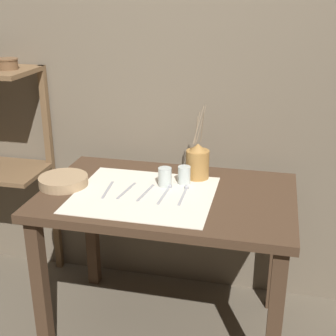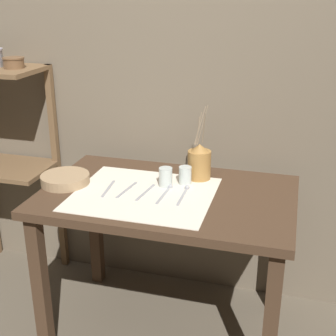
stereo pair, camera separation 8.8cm
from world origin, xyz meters
name	(u,v)px [view 2 (the right image)]	position (x,y,z in m)	size (l,w,h in m)	color
ground_plane	(167,328)	(0.00, 0.00, 0.00)	(12.00, 12.00, 0.00)	brown
stone_wall_back	(192,80)	(0.00, 0.48, 1.20)	(7.00, 0.06, 2.40)	#6B5E4C
wooden_table	(167,214)	(0.00, 0.00, 0.66)	(1.15, 0.73, 0.77)	#422D1E
wooden_shelf_unit	(4,134)	(-1.04, 0.29, 0.88)	(0.53, 0.35, 1.25)	brown
linen_cloth	(144,194)	(-0.10, -0.05, 0.77)	(0.62, 0.54, 0.00)	beige
pitcher_with_flowers	(199,163)	(0.10, 0.20, 0.85)	(0.11, 0.11, 0.37)	olive
wooden_bowl	(65,179)	(-0.50, -0.03, 0.79)	(0.23, 0.23, 0.05)	#9E7F5B
glass_tumbler_near	(166,177)	(-0.03, 0.07, 0.82)	(0.06, 0.06, 0.09)	#B7C1BC
glass_tumbler_far	(185,175)	(0.05, 0.12, 0.81)	(0.06, 0.06, 0.08)	#B7C1BC
fork_outer	(108,189)	(-0.27, -0.04, 0.77)	(0.03, 0.19, 0.00)	#939399
fork_inner	(127,190)	(-0.19, -0.03, 0.77)	(0.04, 0.19, 0.00)	#939399
knife_center	(145,192)	(-0.09, -0.04, 0.77)	(0.04, 0.19, 0.00)	#939399
spoon_inner	(167,190)	(0.00, 0.01, 0.78)	(0.02, 0.20, 0.02)	#939399
spoon_outer	(185,191)	(0.08, 0.02, 0.78)	(0.02, 0.20, 0.02)	#939399
metal_pot_small	(14,62)	(-0.89, 0.25, 1.29)	(0.11, 0.11, 0.06)	brown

